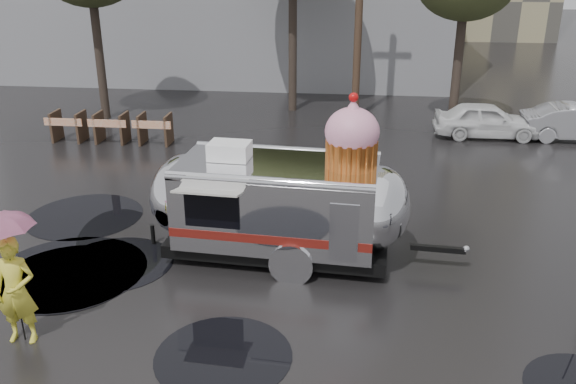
# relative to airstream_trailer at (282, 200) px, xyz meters

# --- Properties ---
(ground) EXTENTS (120.00, 120.00, 0.00)m
(ground) POSITION_rel_airstream_trailer_xyz_m (-1.09, -2.58, -1.28)
(ground) COLOR black
(ground) RESTS_ON ground
(puddles) EXTENTS (12.38, 7.56, 0.01)m
(puddles) POSITION_rel_airstream_trailer_xyz_m (-3.01, -1.15, -1.28)
(puddles) COLOR black
(puddles) RESTS_ON ground
(barricade_row) EXTENTS (4.30, 0.80, 1.00)m
(barricade_row) POSITION_rel_airstream_trailer_xyz_m (-6.64, 7.39, -0.76)
(barricade_row) COLOR #473323
(barricade_row) RESTS_ON ground
(airstream_trailer) EXTENTS (6.77, 2.71, 3.65)m
(airstream_trailer) POSITION_rel_airstream_trailer_xyz_m (0.00, 0.00, 0.00)
(airstream_trailer) COLOR silver
(airstream_trailer) RESTS_ON ground
(person_left) EXTENTS (0.70, 0.50, 1.87)m
(person_left) POSITION_rel_airstream_trailer_xyz_m (-3.94, -3.46, -0.34)
(person_left) COLOR yellow
(person_left) RESTS_ON ground
(umbrella_pink) EXTENTS (1.17, 1.17, 2.35)m
(umbrella_pink) POSITION_rel_airstream_trailer_xyz_m (-3.94, -3.46, 0.67)
(umbrella_pink) COLOR pink
(umbrella_pink) RESTS_ON ground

